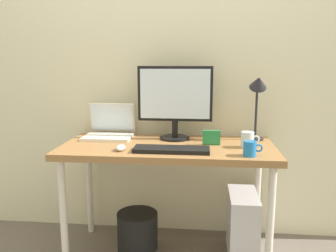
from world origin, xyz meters
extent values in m
cube|color=beige|center=(0.00, 0.36, 1.30)|extent=(4.40, 0.04, 2.60)
cube|color=olive|center=(0.00, 0.00, 0.72)|extent=(1.32, 0.61, 0.04)
cylinder|color=silver|center=(-0.60, -0.24, 0.35)|extent=(0.04, 0.04, 0.70)
cylinder|color=silver|center=(0.60, -0.24, 0.35)|extent=(0.04, 0.04, 0.70)
cylinder|color=silver|center=(-0.60, 0.24, 0.35)|extent=(0.04, 0.04, 0.70)
cylinder|color=silver|center=(0.60, 0.24, 0.35)|extent=(0.04, 0.04, 0.70)
cylinder|color=black|center=(0.03, 0.17, 0.75)|extent=(0.20, 0.20, 0.01)
cylinder|color=black|center=(0.03, 0.17, 0.81)|extent=(0.04, 0.04, 0.11)
cube|color=black|center=(0.03, 0.17, 1.04)|extent=(0.49, 0.03, 0.36)
cube|color=white|center=(0.03, 0.16, 1.04)|extent=(0.46, 0.01, 0.32)
cube|color=silver|center=(-0.42, 0.13, 0.75)|extent=(0.32, 0.22, 0.02)
cube|color=silver|center=(-0.42, 0.26, 0.86)|extent=(0.32, 0.05, 0.21)
cube|color=white|center=(-0.42, 0.26, 0.86)|extent=(0.30, 0.04, 0.18)
cylinder|color=#232328|center=(0.56, 0.20, 0.75)|extent=(0.11, 0.11, 0.01)
cylinder|color=#232328|center=(0.56, 0.20, 0.92)|extent=(0.02, 0.02, 0.34)
cone|color=#232328|center=(0.56, 0.16, 1.12)|extent=(0.11, 0.14, 0.13)
cube|color=black|center=(0.04, -0.16, 0.75)|extent=(0.44, 0.14, 0.02)
ellipsoid|color=silver|center=(-0.26, -0.17, 0.76)|extent=(0.06, 0.09, 0.03)
cylinder|color=#1E72BF|center=(0.47, -0.22, 0.78)|extent=(0.07, 0.07, 0.08)
torus|color=#1E72BF|center=(0.52, -0.22, 0.78)|extent=(0.05, 0.01, 0.05)
cylinder|color=silver|center=(0.48, -0.02, 0.79)|extent=(0.08, 0.08, 0.10)
torus|color=silver|center=(0.54, -0.02, 0.79)|extent=(0.05, 0.01, 0.05)
cube|color=#268C4C|center=(0.27, 0.02, 0.79)|extent=(0.11, 0.02, 0.09)
cube|color=silver|center=(0.48, 0.03, 0.21)|extent=(0.18, 0.36, 0.42)
cylinder|color=black|center=(-0.19, -0.06, 0.15)|extent=(0.26, 0.26, 0.30)
camera|label=1|loc=(0.22, -2.13, 1.26)|focal=37.62mm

